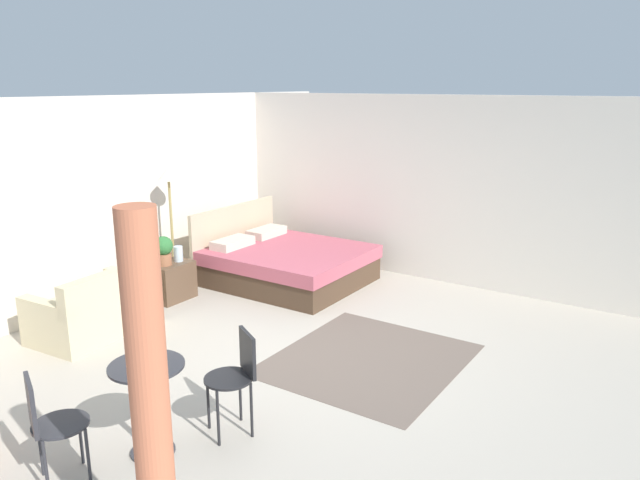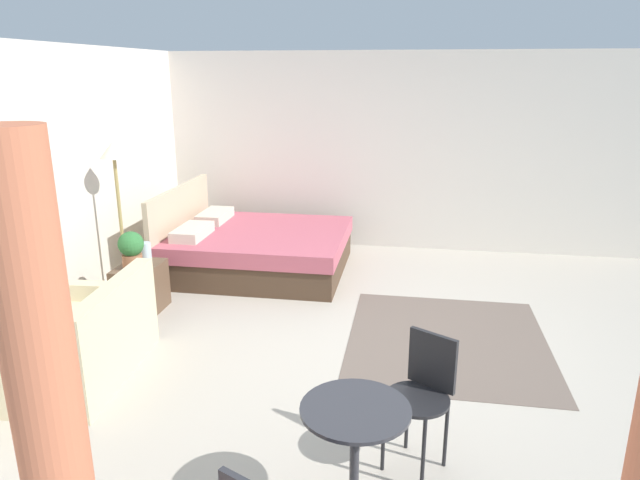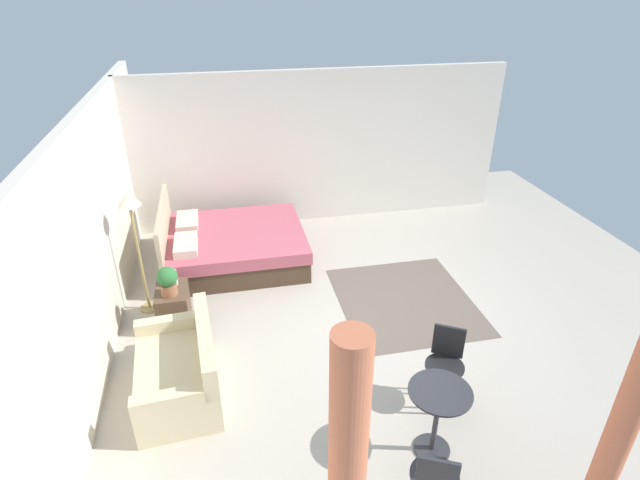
{
  "view_description": "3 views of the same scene",
  "coord_description": "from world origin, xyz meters",
  "views": [
    {
      "loc": [
        -4.78,
        -3.31,
        2.77
      ],
      "look_at": [
        0.3,
        0.05,
        1.19
      ],
      "focal_mm": 33.94,
      "sensor_mm": 36.0,
      "label": 1
    },
    {
      "loc": [
        -4.54,
        -0.19,
        2.36
      ],
      "look_at": [
        0.18,
        0.6,
        0.93
      ],
      "focal_mm": 31.82,
      "sensor_mm": 36.0,
      "label": 2
    },
    {
      "loc": [
        -4.99,
        1.73,
        3.95
      ],
      "look_at": [
        0.26,
        0.63,
        1.08
      ],
      "focal_mm": 27.99,
      "sensor_mm": 36.0,
      "label": 3
    }
  ],
  "objects": [
    {
      "name": "balcony_table",
      "position": [
        -2.06,
        0.04,
        0.51
      ],
      "size": [
        0.57,
        0.57,
        0.74
      ],
      "color": "#2D2D33",
      "rests_on": "ground"
    },
    {
      "name": "wall_back",
      "position": [
        0.0,
        3.23,
        1.31
      ],
      "size": [
        9.3,
        0.12,
        2.62
      ],
      "primitive_type": "cube",
      "color": "silver",
      "rests_on": "ground"
    },
    {
      "name": "floor_lamp",
      "position": [
        0.82,
        2.84,
        1.38
      ],
      "size": [
        0.28,
        0.28,
        1.68
      ],
      "color": "#99844C",
      "rests_on": "ground"
    },
    {
      "name": "ground_plane",
      "position": [
        0.0,
        0.0,
        -0.01
      ],
      "size": [
        9.3,
        9.47,
        0.02
      ],
      "primitive_type": "cube",
      "color": "#B2A899"
    },
    {
      "name": "bed",
      "position": [
        1.85,
        1.68,
        0.28
      ],
      "size": [
        1.81,
        2.08,
        1.01
      ],
      "color": "#473323",
      "rests_on": "ground"
    },
    {
      "name": "cafe_chair_near_window",
      "position": [
        -1.46,
        -0.31,
        0.53
      ],
      "size": [
        0.54,
        0.54,
        0.85
      ],
      "color": "black",
      "rests_on": "ground"
    },
    {
      "name": "curtain_right",
      "position": [
        -2.9,
        1.11,
        1.1
      ],
      "size": [
        0.26,
        0.26,
        2.2
      ],
      "color": "#D1704C",
      "rests_on": "ground"
    },
    {
      "name": "cafe_chair_near_couch",
      "position": [
        -2.7,
        0.34,
        0.51
      ],
      "size": [
        0.52,
        0.52,
        0.83
      ],
      "color": "#2D2D33",
      "rests_on": "ground"
    },
    {
      "name": "curtain_left",
      "position": [
        -2.9,
        -1.0,
        1.1
      ],
      "size": [
        0.21,
        0.21,
        2.2
      ],
      "color": "#D1704C",
      "rests_on": "ground"
    },
    {
      "name": "nightstand",
      "position": [
        0.43,
        2.48,
        0.25
      ],
      "size": [
        0.55,
        0.39,
        0.5
      ],
      "color": "brown",
      "rests_on": "ground"
    },
    {
      "name": "couch",
      "position": [
        -0.83,
        2.35,
        0.27
      ],
      "size": [
        1.37,
        0.9,
        0.79
      ],
      "color": "beige",
      "rests_on": "ground"
    },
    {
      "name": "wall_right",
      "position": [
        3.15,
        0.0,
        1.31
      ],
      "size": [
        0.12,
        6.47,
        2.62
      ],
      "primitive_type": "cube",
      "color": "silver",
      "rests_on": "ground"
    },
    {
      "name": "area_rug",
      "position": [
        0.28,
        -0.57,
        0.0
      ],
      "size": [
        1.98,
        1.78,
        0.01
      ],
      "primitive_type": "cube",
      "color": "#66564C",
      "rests_on": "ground"
    },
    {
      "name": "potted_plant",
      "position": [
        0.33,
        2.48,
        0.7
      ],
      "size": [
        0.25,
        0.25,
        0.38
      ],
      "color": "#935B3D",
      "rests_on": "nightstand"
    },
    {
      "name": "vase",
      "position": [
        0.55,
        2.45,
        0.6
      ],
      "size": [
        0.12,
        0.12,
        0.2
      ],
      "color": "silver",
      "rests_on": "nightstand"
    }
  ]
}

